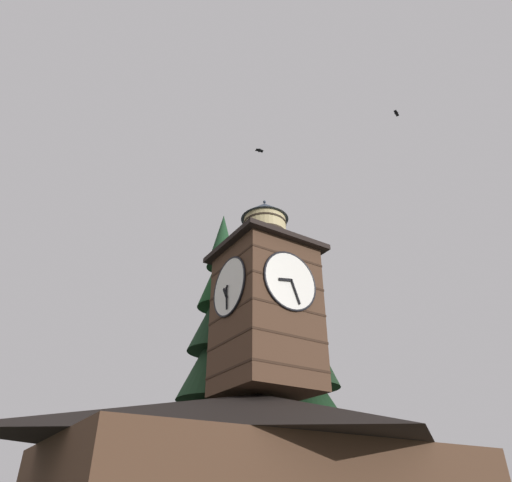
{
  "coord_description": "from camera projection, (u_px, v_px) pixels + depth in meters",
  "views": [
    {
      "loc": [
        11.63,
        14.0,
        2.24
      ],
      "look_at": [
        1.07,
        -2.57,
        13.66
      ],
      "focal_mm": 31.5,
      "sensor_mm": 36.0,
      "label": 1
    }
  ],
  "objects": [
    {
      "name": "flying_bird_low",
      "position": [
        259.0,
        150.0,
        27.03
      ],
      "size": [
        0.5,
        0.32,
        0.16
      ],
      "color": "black"
    },
    {
      "name": "building_main",
      "position": [
        258.0,
        475.0,
        17.1
      ],
      "size": [
        15.97,
        11.38,
        6.1
      ],
      "color": "#4E3423",
      "rests_on": "ground_plane"
    },
    {
      "name": "pine_tree_aside",
      "position": [
        311.0,
        418.0,
        26.62
      ],
      "size": [
        7.25,
        7.25,
        16.25
      ],
      "color": "#473323",
      "rests_on": "ground_plane"
    },
    {
      "name": "flying_bird_high",
      "position": [
        396.0,
        113.0,
        23.88
      ],
      "size": [
        0.5,
        0.32,
        0.12
      ],
      "color": "black"
    },
    {
      "name": "clock_tower",
      "position": [
        265.0,
        303.0,
        20.85
      ],
      "size": [
        4.55,
        4.55,
        9.97
      ],
      "color": "#4C3323",
      "rests_on": "building_main"
    },
    {
      "name": "pine_tree_behind",
      "position": [
        216.0,
        392.0,
        22.3
      ],
      "size": [
        5.49,
        5.49,
        17.47
      ],
      "color": "#473323",
      "rests_on": "ground_plane"
    },
    {
      "name": "moon",
      "position": [
        232.0,
        360.0,
        49.6
      ],
      "size": [
        1.99,
        1.99,
        1.99
      ],
      "color": "silver"
    }
  ]
}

